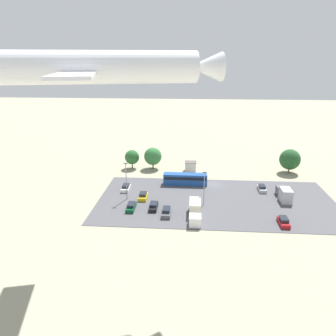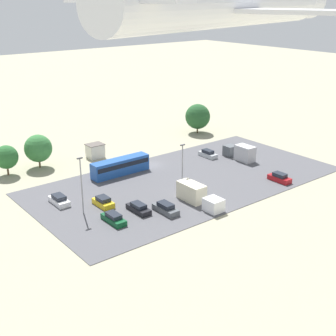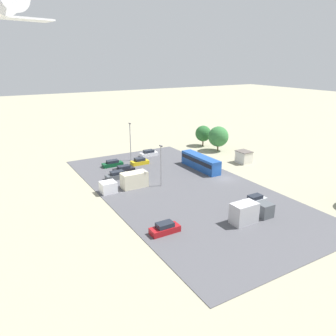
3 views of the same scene
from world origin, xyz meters
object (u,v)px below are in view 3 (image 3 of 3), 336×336
object	(u,v)px
bus	(200,162)
parked_car_1	(165,228)
parked_car_0	(113,164)
parked_car_4	(124,169)
parked_car_2	(140,162)
parked_car_5	(255,200)
parked_truck_0	(127,182)
parked_car_3	(117,175)
parked_truck_1	(250,212)
shed_building	(244,157)
parked_car_6	(149,153)

from	to	relation	value
bus	parked_car_1	size ratio (longest dim) A/B	2.69
parked_car_0	parked_car_4	xyz separation A→B (m)	(-5.00, -0.66, -0.01)
parked_car_2	parked_car_4	xyz separation A→B (m)	(-3.17, 5.39, -0.05)
parked_car_5	parked_car_2	bearing A→B (deg)	-166.15
parked_car_2	parked_car_5	world-z (taller)	parked_car_2
parked_truck_0	parked_car_1	bearing A→B (deg)	173.15
bus	parked_car_3	world-z (taller)	bus
parked_car_4	parked_car_5	bearing A→B (deg)	25.52
parked_car_4	parked_truck_1	xyz separation A→B (m)	(-30.98, -7.43, 0.86)
shed_building	parked_truck_1	xyz separation A→B (m)	(-22.82, 19.94, 0.07)
parked_car_2	parked_car_4	bearing A→B (deg)	120.45
parked_car_0	parked_truck_0	bearing A→B (deg)	169.62
bus	parked_truck_0	xyz separation A→B (m)	(-2.60, 18.96, -0.29)
parked_car_0	parked_truck_1	size ratio (longest dim) A/B	0.65
parked_car_0	parked_truck_0	world-z (taller)	parked_truck_0
parked_car_2	parked_car_6	size ratio (longest dim) A/B	0.91
parked_truck_0	parked_car_0	bearing A→B (deg)	-10.38
bus	parked_car_2	size ratio (longest dim) A/B	2.86
parked_car_0	parked_car_1	distance (m)	32.94
parked_car_0	parked_car_1	bearing A→B (deg)	171.58
bus	parked_car_3	xyz separation A→B (m)	(3.62, 18.49, -0.99)
bus	parked_car_0	world-z (taller)	bus
shed_building	parked_truck_1	world-z (taller)	parked_truck_1
bus	parked_car_5	world-z (taller)	bus
parked_car_5	parked_truck_0	xyz separation A→B (m)	(17.31, 16.06, 0.73)
parked_car_6	parked_car_2	bearing A→B (deg)	-44.13
parked_car_1	parked_car_3	xyz separation A→B (m)	(24.38, -2.65, 0.00)
parked_car_2	parked_truck_1	world-z (taller)	parked_truck_1
bus	parked_car_4	world-z (taller)	bus
parked_car_1	shed_building	bearing A→B (deg)	120.60
parked_car_6	bus	bearing A→B (deg)	18.79
parked_car_2	parked_truck_0	distance (m)	15.30
parked_car_3	parked_car_6	size ratio (longest dim) A/B	1.07
shed_building	parked_car_0	xyz separation A→B (m)	(13.16, 28.02, -0.78)
parked_car_5	parked_truck_1	size ratio (longest dim) A/B	0.59
parked_car_1	parked_truck_0	size ratio (longest dim) A/B	0.47
parked_car_0	parked_truck_1	world-z (taller)	parked_truck_1
parked_car_0	parked_car_4	world-z (taller)	parked_car_0
parked_car_5	parked_truck_0	size ratio (longest dim) A/B	0.47
parked_car_3	parked_truck_1	world-z (taller)	parked_truck_1
parked_car_2	parked_car_0	bearing A→B (deg)	73.10
bus	parked_car_1	bearing A→B (deg)	44.48
parked_car_4	parked_truck_1	distance (m)	31.86
parked_car_2	parked_car_5	distance (m)	30.79
bus	parked_car_4	xyz separation A→B (m)	(6.81, 15.66, -1.06)
parked_car_3	parked_car_5	size ratio (longest dim) A/B	1.11
parked_car_0	parked_car_6	xyz separation A→B (m)	(3.41, -11.14, 0.03)
shed_building	parked_car_1	world-z (taller)	shed_building
shed_building	parked_truck_0	xyz separation A→B (m)	(-1.26, 30.66, -0.03)
parked_truck_1	parked_car_4	bearing A→B (deg)	-166.52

